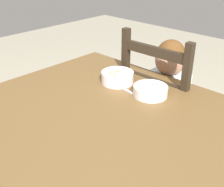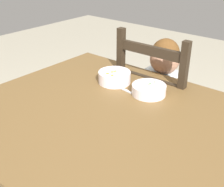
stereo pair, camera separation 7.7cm
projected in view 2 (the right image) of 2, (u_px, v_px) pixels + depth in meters
name	position (u px, v px, depth m)	size (l,w,h in m)	color
dining_table	(106.00, 134.00, 1.27)	(1.19, 1.02, 0.78)	brown
dining_chair	(158.00, 116.00, 1.77)	(0.43, 0.43, 1.01)	#2D2317
child_figure	(160.00, 94.00, 1.69)	(0.32, 0.31, 0.95)	silver
bowl_of_peas	(149.00, 89.00, 1.36)	(0.16, 0.16, 0.05)	white
bowl_of_carrots	(114.00, 77.00, 1.47)	(0.17, 0.17, 0.06)	white
spoon	(121.00, 88.00, 1.42)	(0.14, 0.04, 0.01)	silver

